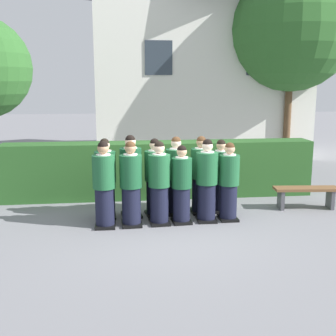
{
  "coord_description": "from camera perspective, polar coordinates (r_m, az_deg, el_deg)",
  "views": [
    {
      "loc": [
        -0.96,
        -7.99,
        2.75
      ],
      "look_at": [
        0.0,
        0.28,
        1.05
      ],
      "focal_mm": 45.32,
      "sensor_mm": 36.0,
      "label": 1
    }
  ],
  "objects": [
    {
      "name": "student_rear_row_3",
      "position": [
        8.87,
        1.08,
        -1.26
      ],
      "size": [
        0.43,
        0.47,
        1.64
      ],
      "color": "black",
      "rests_on": "ground"
    },
    {
      "name": "student_front_row_2",
      "position": [
        8.23,
        -1.18,
        -2.29
      ],
      "size": [
        0.43,
        0.53,
        1.64
      ],
      "color": "black",
      "rests_on": "ground"
    },
    {
      "name": "ground_plane",
      "position": [
        8.5,
        0.22,
        -7.32
      ],
      "size": [
        60.0,
        60.0,
        0.0
      ],
      "primitive_type": "plane",
      "color": "slate"
    },
    {
      "name": "oak_tree_right",
      "position": [
        15.3,
        16.38,
        17.41
      ],
      "size": [
        4.06,
        4.06,
        6.47
      ],
      "color": "brown",
      "rests_on": "ground"
    },
    {
      "name": "school_building_main",
      "position": [
        16.24,
        4.41,
        16.19
      ],
      "size": [
        8.05,
        3.56,
        7.95
      ],
      "color": "silver",
      "rests_on": "ground"
    },
    {
      "name": "student_rear_row_0",
      "position": [
        8.7,
        -8.4,
        -1.65
      ],
      "size": [
        0.43,
        0.52,
        1.64
      ],
      "color": "black",
      "rests_on": "ground"
    },
    {
      "name": "student_front_row_1",
      "position": [
        8.17,
        -5.0,
        -2.4
      ],
      "size": [
        0.43,
        0.49,
        1.65
      ],
      "color": "black",
      "rests_on": "ground"
    },
    {
      "name": "student_front_row_4",
      "position": [
        8.44,
        5.23,
        -1.94
      ],
      "size": [
        0.43,
        0.52,
        1.66
      ],
      "color": "black",
      "rests_on": "ground"
    },
    {
      "name": "student_rear_row_2",
      "position": [
        8.76,
        -1.78,
        -1.5
      ],
      "size": [
        0.43,
        0.51,
        1.62
      ],
      "color": "black",
      "rests_on": "ground"
    },
    {
      "name": "student_front_row_0",
      "position": [
        8.14,
        -8.58,
        -2.48
      ],
      "size": [
        0.43,
        0.52,
        1.66
      ],
      "color": "black",
      "rests_on": "ground"
    },
    {
      "name": "hedge",
      "position": [
        10.22,
        -1.1,
        -0.21
      ],
      "size": [
        7.37,
        0.7,
        1.34
      ],
      "color": "#285623",
      "rests_on": "ground"
    },
    {
      "name": "student_rear_row_1",
      "position": [
        8.71,
        -5.01,
        -1.35
      ],
      "size": [
        0.45,
        0.56,
        1.7
      ],
      "color": "black",
      "rests_on": "ground"
    },
    {
      "name": "student_front_row_3",
      "position": [
        8.31,
        1.83,
        -2.47
      ],
      "size": [
        0.4,
        0.47,
        1.55
      ],
      "color": "black",
      "rests_on": "ground"
    },
    {
      "name": "student_rear_row_5",
      "position": [
        9.1,
        7.05,
        -1.28
      ],
      "size": [
        0.41,
        0.45,
        1.56
      ],
      "color": "black",
      "rests_on": "ground"
    },
    {
      "name": "student_rear_row_4",
      "position": [
        8.94,
        4.43,
        -1.18
      ],
      "size": [
        0.43,
        0.48,
        1.65
      ],
      "color": "black",
      "rests_on": "ground"
    },
    {
      "name": "wooden_bench",
      "position": [
        9.79,
        18.07,
        -3.23
      ],
      "size": [
        1.43,
        0.48,
        0.48
      ],
      "color": "brown",
      "rests_on": "ground"
    },
    {
      "name": "student_front_row_5",
      "position": [
        8.57,
        8.17,
        -2.06
      ],
      "size": [
        0.41,
        0.5,
        1.58
      ],
      "color": "black",
      "rests_on": "ground"
    }
  ]
}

